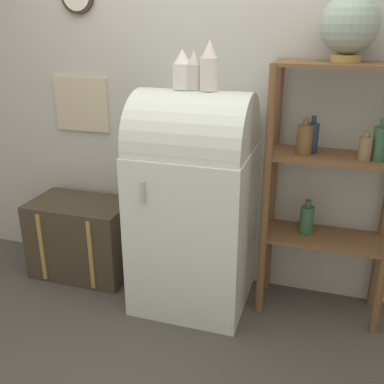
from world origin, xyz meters
name	(u,v)px	position (x,y,z in m)	size (l,w,h in m)	color
ground_plane	(184,315)	(0.00, 0.00, 0.00)	(12.00, 12.00, 0.00)	#4C4742
wall_back	(209,95)	(-0.01, 0.57, 1.35)	(7.00, 0.09, 2.70)	#B7B7AD
refrigerator	(194,199)	(0.00, 0.22, 0.74)	(0.73, 0.70, 1.44)	silver
suitcase_trunk	(82,238)	(-0.90, 0.29, 0.29)	(0.72, 0.45, 0.58)	#423828
shelf_unit	(330,175)	(0.82, 0.35, 0.95)	(0.77, 0.36, 1.60)	brown
globe	(350,25)	(0.83, 0.38, 1.80)	(0.32, 0.32, 0.36)	#AD8942
vase_left	(182,71)	(-0.08, 0.23, 1.54)	(0.12, 0.12, 0.23)	white
vase_center	(194,71)	(-0.01, 0.23, 1.54)	(0.09, 0.09, 0.23)	beige
vase_right	(209,67)	(0.09, 0.22, 1.57)	(0.11, 0.11, 0.28)	silver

